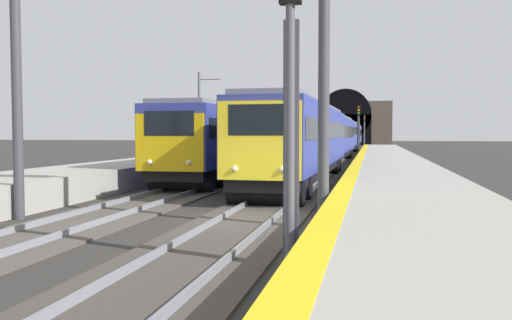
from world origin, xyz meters
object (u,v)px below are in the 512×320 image
train_adjacent_platform (288,136)px  railway_signal_mid (358,126)px  railway_signal_far (364,128)px  overhead_signal_gantry (160,0)px  catenary_mast_near (200,116)px  railway_signal_near (290,75)px  train_main_approaching (338,136)px

train_adjacent_platform → railway_signal_mid: (7.51, -6.17, 1.02)m
railway_signal_far → railway_signal_mid: bearing=0.0°
railway_signal_mid → overhead_signal_gantry: bearing=-5.3°
train_adjacent_platform → catenary_mast_near: size_ratio=7.93×
train_adjacent_platform → railway_signal_near: (-39.97, -6.17, 1.23)m
train_main_approaching → train_adjacent_platform: (-4.51, 4.30, 0.00)m
railway_signal_mid → catenary_mast_near: (-13.67, 12.75, 0.65)m
railway_signal_near → overhead_signal_gantry: size_ratio=0.65×
train_adjacent_platform → catenary_mast_near: (-6.15, 6.58, 1.67)m
train_main_approaching → train_adjacent_platform: size_ratio=1.26×
overhead_signal_gantry → catenary_mast_near: (29.82, 8.73, -2.02)m
overhead_signal_gantry → railway_signal_mid: bearing=-5.3°
train_main_approaching → railway_signal_near: size_ratio=13.18×
railway_signal_mid → railway_signal_far: size_ratio=0.92×
train_main_approaching → overhead_signal_gantry: size_ratio=8.52×
train_main_approaching → train_adjacent_platform: 6.23m
train_adjacent_platform → railway_signal_mid: 9.78m
catenary_mast_near → railway_signal_mid: bearing=-43.0°
railway_signal_far → catenary_mast_near: (-56.60, 12.75, 0.41)m
train_main_approaching → train_adjacent_platform: bearing=-42.7°
catenary_mast_near → railway_signal_far: bearing=-12.7°
railway_signal_far → catenary_mast_near: size_ratio=0.76×
train_adjacent_platform → railway_signal_near: railway_signal_near is taller
catenary_mast_near → train_main_approaching: bearing=-45.6°
railway_signal_near → catenary_mast_near: bearing=-159.3°
train_adjacent_platform → overhead_signal_gantry: (-35.97, -2.15, 3.69)m
train_main_approaching → railway_signal_far: railway_signal_far is taller
railway_signal_far → catenary_mast_near: catenary_mast_near is taller
train_main_approaching → railway_signal_far: (45.94, -1.87, 1.26)m
railway_signal_mid → overhead_signal_gantry: (-43.49, 4.02, 2.67)m
train_main_approaching → catenary_mast_near: bearing=-44.6°
train_main_approaching → train_adjacent_platform: train_main_approaching is taller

